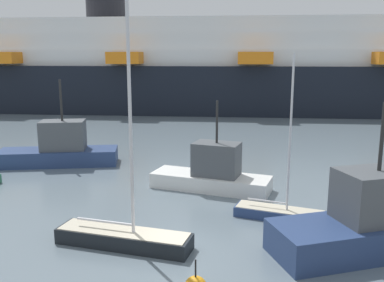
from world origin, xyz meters
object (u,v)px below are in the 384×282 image
fishing_boat_0 (60,149)px  fishing_boat_2 (369,223)px  sailboat_2 (124,233)px  fishing_boat_1 (213,173)px  sailboat_5 (280,211)px  cruise_ship (250,69)px

fishing_boat_0 → fishing_boat_2: bearing=-45.9°
sailboat_2 → fishing_boat_1: sailboat_2 is taller
fishing_boat_0 → fishing_boat_1: (11.52, -5.48, -0.13)m
sailboat_5 → fishing_boat_0: size_ratio=0.91×
sailboat_2 → fishing_boat_2: sailboat_2 is taller
cruise_ship → sailboat_5: bearing=-90.1°
sailboat_2 → fishing_boat_2: bearing=14.4°
fishing_boat_1 → cruise_ship: 39.95m
fishing_boat_2 → cruise_ship: bearing=72.9°
fishing_boat_0 → fishing_boat_1: fishing_boat_0 is taller
sailboat_2 → sailboat_5: size_ratio=1.44×
fishing_boat_0 → fishing_boat_2: size_ratio=1.06×
fishing_boat_1 → sailboat_5: bearing=-35.7°
sailboat_2 → fishing_boat_2: size_ratio=1.39×
sailboat_2 → sailboat_5: sailboat_2 is taller
sailboat_5 → fishing_boat_1: (-3.40, 4.62, 0.65)m
fishing_boat_2 → cruise_ship: (-1.13, 47.25, 4.85)m
sailboat_2 → fishing_boat_1: 8.99m
fishing_boat_2 → cruise_ship: cruise_ship is taller
sailboat_5 → fishing_boat_1: bearing=145.7°
fishing_boat_1 → fishing_boat_0: bearing=172.5°
sailboat_5 → fishing_boat_1: 5.77m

